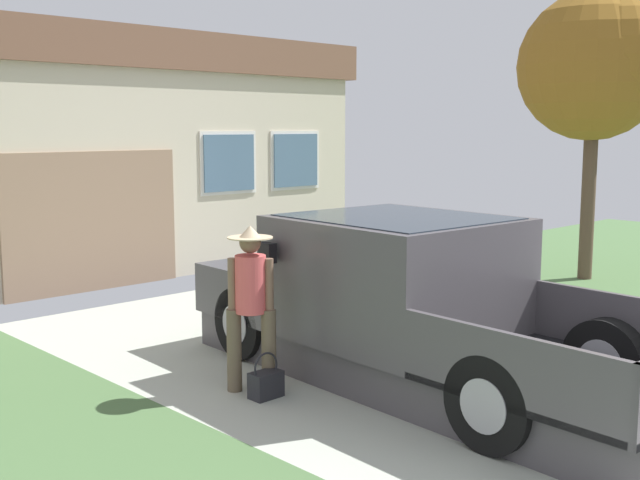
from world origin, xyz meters
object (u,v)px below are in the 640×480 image
(pickup_truck, at_px, (399,305))
(person_with_hat, at_px, (251,298))
(front_yard_tree, at_px, (598,67))
(house_with_garage, at_px, (37,152))
(handbag, at_px, (266,383))
(wheeled_trash_bin, at_px, (373,241))

(pickup_truck, height_order, person_with_hat, pickup_truck)
(front_yard_tree, bearing_deg, house_with_garage, 129.16)
(handbag, xyz_separation_m, front_yard_tree, (7.75, 0.73, 3.39))
(person_with_hat, xyz_separation_m, wheeled_trash_bin, (5.40, 3.31, -0.33))
(house_with_garage, height_order, wheeled_trash_bin, house_with_garage)
(handbag, height_order, front_yard_tree, front_yard_tree)
(person_with_hat, height_order, handbag, person_with_hat)
(person_with_hat, bearing_deg, handbag, -47.77)
(pickup_truck, height_order, front_yard_tree, front_yard_tree)
(handbag, height_order, house_with_garage, house_with_garage)
(person_with_hat, bearing_deg, front_yard_tree, 51.45)
(handbag, relative_size, front_yard_tree, 0.09)
(handbag, bearing_deg, house_with_garage, 79.04)
(person_with_hat, distance_m, house_with_garage, 8.28)
(pickup_truck, bearing_deg, house_with_garage, 92.18)
(front_yard_tree, bearing_deg, handbag, -174.59)
(pickup_truck, relative_size, person_with_hat, 3.39)
(pickup_truck, distance_m, person_with_hat, 1.58)
(house_with_garage, relative_size, front_yard_tree, 2.33)
(wheeled_trash_bin, bearing_deg, house_with_garage, 128.92)
(house_with_garage, distance_m, wheeled_trash_bin, 6.26)
(house_with_garage, bearing_deg, pickup_truck, -91.02)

